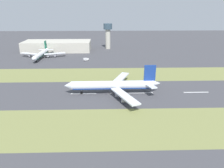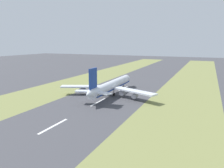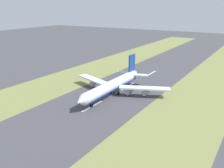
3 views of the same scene
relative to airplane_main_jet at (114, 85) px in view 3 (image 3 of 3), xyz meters
The scene contains 7 objects.
ground_plane 7.06m from the airplane_main_jet, 86.31° to the left, with size 800.00×800.00×0.00m, color #424247.
grass_median_west 45.31m from the airplane_main_jet, behind, with size 40.00×600.00×0.01m, color olive.
grass_median_east 45.78m from the airplane_main_jet, ahead, with size 40.00×600.00×0.01m, color olive.
centreline_dash_near 58.41m from the airplane_main_jet, 89.77° to the right, with size 1.20×18.00×0.01m, color silver.
centreline_dash_mid 19.07m from the airplane_main_jet, 89.25° to the right, with size 1.20×18.00×0.01m, color silver.
centreline_dash_far 22.72m from the airplane_main_jet, 89.38° to the left, with size 1.20×18.00×0.01m, color silver.
airplane_main_jet is the anchor object (origin of this frame).
Camera 3 is at (-75.17, 123.11, 51.39)m, focal length 42.00 mm.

